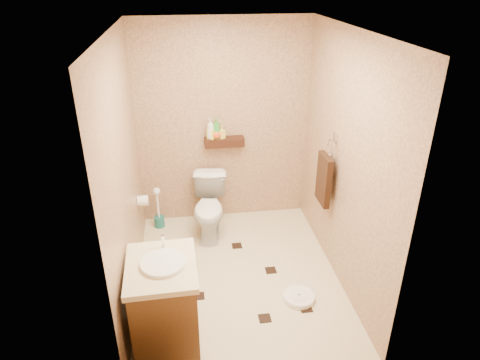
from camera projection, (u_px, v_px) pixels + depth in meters
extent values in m
plane|color=beige|center=(238.00, 276.00, 4.38)|extent=(2.50, 2.50, 0.00)
cube|color=tan|center=(223.00, 125.00, 4.95)|extent=(2.00, 0.04, 2.40)
cube|color=tan|center=(264.00, 252.00, 2.74)|extent=(2.00, 0.04, 2.40)
cube|color=tan|center=(124.00, 177.00, 3.72)|extent=(0.04, 2.50, 2.40)
cube|color=tan|center=(344.00, 164.00, 3.97)|extent=(0.04, 2.50, 2.40)
cube|color=silver|center=(237.00, 30.00, 3.31)|extent=(2.00, 2.50, 0.02)
cube|color=#33180E|center=(224.00, 142.00, 4.96)|extent=(0.46, 0.14, 0.10)
cube|color=black|center=(199.00, 296.00, 4.11)|extent=(0.11, 0.11, 0.01)
cube|color=black|center=(271.00, 270.00, 4.46)|extent=(0.11, 0.11, 0.01)
cube|color=black|center=(265.00, 318.00, 3.85)|extent=(0.11, 0.11, 0.01)
cube|color=black|center=(186.00, 249.00, 4.80)|extent=(0.11, 0.11, 0.01)
cube|color=black|center=(306.00, 308.00, 3.96)|extent=(0.11, 0.11, 0.01)
cube|color=black|center=(237.00, 246.00, 4.85)|extent=(0.11, 0.11, 0.01)
imported|color=white|center=(210.00, 208.00, 4.94)|extent=(0.47, 0.72, 0.69)
cube|color=brown|center=(165.00, 307.00, 3.45)|extent=(0.52, 0.63, 0.75)
cube|color=beige|center=(161.00, 267.00, 3.28)|extent=(0.56, 0.67, 0.05)
cylinder|color=white|center=(163.00, 264.00, 3.27)|extent=(0.35, 0.35, 0.05)
cylinder|color=silver|center=(163.00, 241.00, 3.43)|extent=(0.03, 0.03, 0.12)
cylinder|color=white|center=(299.00, 297.00, 4.06)|extent=(0.33, 0.33, 0.05)
cylinder|color=white|center=(299.00, 295.00, 4.04)|extent=(0.18, 0.18, 0.01)
cylinder|color=#18625F|center=(159.00, 222.00, 5.20)|extent=(0.12, 0.12, 0.13)
cylinder|color=white|center=(158.00, 204.00, 5.09)|extent=(0.02, 0.02, 0.37)
sphere|color=white|center=(156.00, 191.00, 5.01)|extent=(0.09, 0.09, 0.09)
cube|color=silver|center=(336.00, 136.00, 4.11)|extent=(0.03, 0.06, 0.08)
torus|color=silver|center=(331.00, 148.00, 4.16)|extent=(0.02, 0.19, 0.19)
cube|color=#361B10|center=(324.00, 180.00, 4.31)|extent=(0.06, 0.30, 0.52)
cylinder|color=white|center=(143.00, 201.00, 4.57)|extent=(0.11, 0.11, 0.11)
cylinder|color=silver|center=(138.00, 196.00, 4.54)|extent=(0.04, 0.02, 0.02)
imported|color=silver|center=(211.00, 129.00, 4.87)|extent=(0.13, 0.13, 0.24)
imported|color=#F4F333|center=(211.00, 131.00, 4.88)|extent=(0.11, 0.11, 0.18)
imported|color=#EA4B1B|center=(216.00, 132.00, 4.90)|extent=(0.16, 0.16, 0.15)
imported|color=green|center=(216.00, 128.00, 4.88)|extent=(0.10, 0.10, 0.24)
imported|color=#EACB4E|center=(222.00, 132.00, 4.91)|extent=(0.09, 0.09, 0.14)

